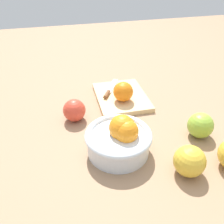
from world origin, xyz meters
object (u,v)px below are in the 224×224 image
at_px(apple_front_left_2, 189,161).
at_px(orange_on_board, 123,92).
at_px(apple_back_right, 74,110).
at_px(apple_front_left_3, 200,125).
at_px(cutting_board, 121,97).
at_px(bowl, 120,138).
at_px(knife, 109,91).

bearing_deg(apple_front_left_2, orange_on_board, 10.99).
bearing_deg(apple_back_right, apple_front_left_3, -116.26).
xyz_separation_m(cutting_board, apple_back_right, (-0.09, 0.18, 0.03)).
bearing_deg(bowl, apple_front_left_3, -88.89).
bearing_deg(apple_back_right, orange_on_board, -74.44).
relative_size(cutting_board, knife, 1.57).
height_order(apple_front_left_2, apple_back_right, apple_front_left_2).
height_order(bowl, apple_front_left_3, bowl).
xyz_separation_m(orange_on_board, apple_front_left_3, (-0.22, -0.17, -0.01)).
bearing_deg(orange_on_board, bowl, 161.14).
bearing_deg(bowl, cutting_board, -17.21).
height_order(cutting_board, knife, knife).
relative_size(apple_front_left_3, apple_back_right, 1.04).
relative_size(bowl, apple_front_left_2, 2.29).
xyz_separation_m(orange_on_board, apple_back_right, (-0.05, 0.17, -0.02)).
relative_size(orange_on_board, apple_front_left_3, 0.92).
bearing_deg(apple_front_left_2, cutting_board, 9.27).
height_order(apple_front_left_2, apple_front_left_3, apple_front_left_2).
bearing_deg(orange_on_board, apple_front_left_2, -169.01).
distance_m(knife, apple_front_left_2, 0.42).
distance_m(apple_front_left_3, apple_back_right, 0.38).
bearing_deg(apple_front_left_2, knife, 13.35).
bearing_deg(apple_front_left_3, apple_front_left_2, 139.39).
distance_m(cutting_board, apple_front_left_2, 0.38).
distance_m(bowl, apple_front_left_2, 0.18).
relative_size(knife, apple_front_left_2, 1.84).
xyz_separation_m(bowl, knife, (0.29, -0.04, -0.02)).
height_order(cutting_board, apple_back_right, apple_back_right).
bearing_deg(bowl, apple_front_left_2, -128.97).
relative_size(cutting_board, orange_on_board, 3.26).
distance_m(orange_on_board, knife, 0.08).
relative_size(bowl, cutting_board, 0.79).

